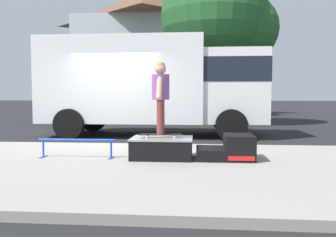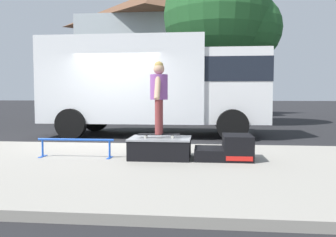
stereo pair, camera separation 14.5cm
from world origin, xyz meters
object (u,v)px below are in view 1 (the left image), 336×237
at_px(grind_rail, 77,143).
at_px(skater_kid, 161,91).
at_px(skateboard, 161,135).
at_px(skate_box, 162,147).
at_px(box_truck, 154,82).
at_px(street_tree_main, 220,19).
at_px(kicker_ramp, 230,149).

relative_size(grind_rail, skater_kid, 1.10).
bearing_deg(skateboard, skater_kid, -116.57).
distance_m(skate_box, box_truck, 4.86).
bearing_deg(street_tree_main, skater_kid, -100.29).
height_order(kicker_ramp, skater_kid, skater_kid).
distance_m(skate_box, skater_kid, 1.04).
bearing_deg(kicker_ramp, skateboard, -179.52).
bearing_deg(grind_rail, street_tree_main, 70.57).
bearing_deg(kicker_ramp, skate_box, 179.98).
relative_size(skate_box, skater_kid, 0.85).
bearing_deg(skater_kid, box_truck, 98.47).
distance_m(grind_rail, skateboard, 1.59).
distance_m(skateboard, box_truck, 4.81).
distance_m(kicker_ramp, box_truck, 5.20).
bearing_deg(street_tree_main, skate_box, -100.16).
distance_m(kicker_ramp, skateboard, 1.31).
relative_size(kicker_ramp, skater_kid, 0.78).
xyz_separation_m(grind_rail, street_tree_main, (3.22, 9.14, 4.20)).
relative_size(kicker_ramp, skateboard, 1.31).
relative_size(skateboard, street_tree_main, 0.11).
height_order(grind_rail, box_truck, box_truck).
bearing_deg(box_truck, skater_kid, -81.53).
bearing_deg(box_truck, street_tree_main, 62.31).
bearing_deg(skate_box, skater_kid, -153.90).
bearing_deg(skateboard, grind_rail, -177.19).
relative_size(skateboard, skater_kid, 0.59).
height_order(skateboard, box_truck, box_truck).
relative_size(grind_rail, street_tree_main, 0.21).
relative_size(skater_kid, box_truck, 0.19).
height_order(grind_rail, street_tree_main, street_tree_main).
bearing_deg(grind_rail, kicker_ramp, 1.77).
bearing_deg(grind_rail, skater_kid, 2.81).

